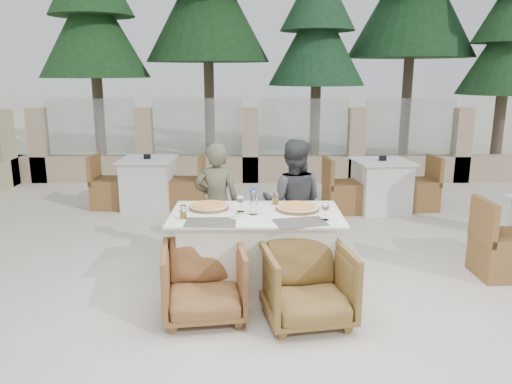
{
  "coord_description": "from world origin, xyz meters",
  "views": [
    {
      "loc": [
        0.08,
        -4.58,
        2.07
      ],
      "look_at": [
        0.09,
        0.23,
        0.9
      ],
      "focal_mm": 35.0,
      "sensor_mm": 36.0,
      "label": 1
    }
  ],
  "objects_px": {
    "bg_table_b": "(381,186)",
    "water_bottle": "(253,201)",
    "pizza_right": "(297,207)",
    "beer_glass_right": "(275,198)",
    "dining_table": "(256,252)",
    "armchair_far_right": "(293,231)",
    "bg_table_a": "(149,183)",
    "wine_glass_centre": "(241,203)",
    "wine_glass_corner": "(325,210)",
    "armchair_far_left": "(206,231)",
    "armchair_near_left": "(204,281)",
    "beer_glass_left": "(183,212)",
    "diner_right": "(293,203)",
    "olive_dish": "(238,215)",
    "diner_left": "(217,204)",
    "armchair_near_right": "(307,284)",
    "pizza_left": "(209,206)"
  },
  "relations": [
    {
      "from": "beer_glass_left",
      "to": "armchair_near_left",
      "type": "xyz_separation_m",
      "value": [
        0.21,
        -0.38,
        -0.51
      ]
    },
    {
      "from": "pizza_right",
      "to": "beer_glass_right",
      "type": "xyz_separation_m",
      "value": [
        -0.2,
        0.21,
        0.04
      ]
    },
    {
      "from": "water_bottle",
      "to": "wine_glass_corner",
      "type": "relative_size",
      "value": 1.42
    },
    {
      "from": "armchair_far_left",
      "to": "diner_left",
      "type": "relative_size",
      "value": 0.46
    },
    {
      "from": "dining_table",
      "to": "diner_left",
      "type": "distance_m",
      "value": 0.87
    },
    {
      "from": "armchair_near_right",
      "to": "wine_glass_centre",
      "type": "bearing_deg",
      "value": 120.28
    },
    {
      "from": "dining_table",
      "to": "beer_glass_right",
      "type": "relative_size",
      "value": 12.85
    },
    {
      "from": "wine_glass_centre",
      "to": "pizza_right",
      "type": "bearing_deg",
      "value": 7.19
    },
    {
      "from": "dining_table",
      "to": "diner_right",
      "type": "relative_size",
      "value": 1.16
    },
    {
      "from": "bg_table_b",
      "to": "armchair_far_right",
      "type": "bearing_deg",
      "value": -134.44
    },
    {
      "from": "bg_table_b",
      "to": "water_bottle",
      "type": "bearing_deg",
      "value": -131.12
    },
    {
      "from": "beer_glass_right",
      "to": "diner_right",
      "type": "height_order",
      "value": "diner_right"
    },
    {
      "from": "wine_glass_corner",
      "to": "beer_glass_left",
      "type": "height_order",
      "value": "wine_glass_corner"
    },
    {
      "from": "diner_right",
      "to": "bg_table_a",
      "type": "relative_size",
      "value": 0.84
    },
    {
      "from": "pizza_right",
      "to": "beer_glass_left",
      "type": "height_order",
      "value": "beer_glass_left"
    },
    {
      "from": "diner_right",
      "to": "pizza_left",
      "type": "bearing_deg",
      "value": 39.44
    },
    {
      "from": "olive_dish",
      "to": "diner_left",
      "type": "distance_m",
      "value": 0.9
    },
    {
      "from": "wine_glass_centre",
      "to": "bg_table_b",
      "type": "distance_m",
      "value": 3.48
    },
    {
      "from": "armchair_far_left",
      "to": "dining_table",
      "type": "bearing_deg",
      "value": 112.36
    },
    {
      "from": "armchair_near_right",
      "to": "bg_table_b",
      "type": "relative_size",
      "value": 0.44
    },
    {
      "from": "pizza_left",
      "to": "armchair_far_left",
      "type": "bearing_deg",
      "value": 98.36
    },
    {
      "from": "olive_dish",
      "to": "bg_table_a",
      "type": "bearing_deg",
      "value": 115.26
    },
    {
      "from": "wine_glass_centre",
      "to": "armchair_near_left",
      "type": "relative_size",
      "value": 0.26
    },
    {
      "from": "beer_glass_right",
      "to": "bg_table_b",
      "type": "relative_size",
      "value": 0.08
    },
    {
      "from": "beer_glass_left",
      "to": "dining_table",
      "type": "bearing_deg",
      "value": 15.06
    },
    {
      "from": "olive_dish",
      "to": "armchair_near_right",
      "type": "xyz_separation_m",
      "value": [
        0.59,
        -0.48,
        -0.46
      ]
    },
    {
      "from": "wine_glass_corner",
      "to": "beer_glass_right",
      "type": "relative_size",
      "value": 1.48
    },
    {
      "from": "wine_glass_corner",
      "to": "armchair_far_left",
      "type": "bearing_deg",
      "value": 135.1
    },
    {
      "from": "beer_glass_left",
      "to": "bg_table_a",
      "type": "relative_size",
      "value": 0.08
    },
    {
      "from": "beer_glass_left",
      "to": "bg_table_a",
      "type": "height_order",
      "value": "beer_glass_left"
    },
    {
      "from": "dining_table",
      "to": "beer_glass_left",
      "type": "xyz_separation_m",
      "value": [
        -0.66,
        -0.18,
        0.45
      ]
    },
    {
      "from": "olive_dish",
      "to": "beer_glass_right",
      "type": "bearing_deg",
      "value": 51.95
    },
    {
      "from": "armchair_far_right",
      "to": "bg_table_a",
      "type": "height_order",
      "value": "bg_table_a"
    },
    {
      "from": "pizza_right",
      "to": "beer_glass_right",
      "type": "height_order",
      "value": "beer_glass_right"
    },
    {
      "from": "armchair_near_right",
      "to": "diner_left",
      "type": "height_order",
      "value": "diner_left"
    },
    {
      "from": "pizza_right",
      "to": "diner_left",
      "type": "height_order",
      "value": "diner_left"
    },
    {
      "from": "dining_table",
      "to": "pizza_right",
      "type": "height_order",
      "value": "pizza_right"
    },
    {
      "from": "dining_table",
      "to": "bg_table_b",
      "type": "xyz_separation_m",
      "value": [
        1.9,
        2.82,
        0.0
      ]
    },
    {
      "from": "olive_dish",
      "to": "pizza_right",
      "type": "bearing_deg",
      "value": 24.33
    },
    {
      "from": "pizza_left",
      "to": "beer_glass_left",
      "type": "relative_size",
      "value": 3.1
    },
    {
      "from": "water_bottle",
      "to": "armchair_near_left",
      "type": "xyz_separation_m",
      "value": [
        -0.42,
        -0.51,
        -0.58
      ]
    },
    {
      "from": "armchair_far_right",
      "to": "armchair_near_right",
      "type": "relative_size",
      "value": 0.93
    },
    {
      "from": "dining_table",
      "to": "beer_glass_right",
      "type": "xyz_separation_m",
      "value": [
        0.19,
        0.31,
        0.45
      ]
    },
    {
      "from": "armchair_far_right",
      "to": "bg_table_b",
      "type": "height_order",
      "value": "bg_table_b"
    },
    {
      "from": "diner_right",
      "to": "bg_table_b",
      "type": "distance_m",
      "value": 2.65
    },
    {
      "from": "pizza_left",
      "to": "armchair_near_right",
      "type": "distance_m",
      "value": 1.26
    },
    {
      "from": "pizza_right",
      "to": "wine_glass_centre",
      "type": "height_order",
      "value": "wine_glass_centre"
    },
    {
      "from": "bg_table_b",
      "to": "dining_table",
      "type": "bearing_deg",
      "value": -131.17
    },
    {
      "from": "armchair_far_left",
      "to": "beer_glass_right",
      "type": "bearing_deg",
      "value": 131.24
    },
    {
      "from": "beer_glass_left",
      "to": "water_bottle",
      "type": "bearing_deg",
      "value": 11.97
    }
  ]
}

